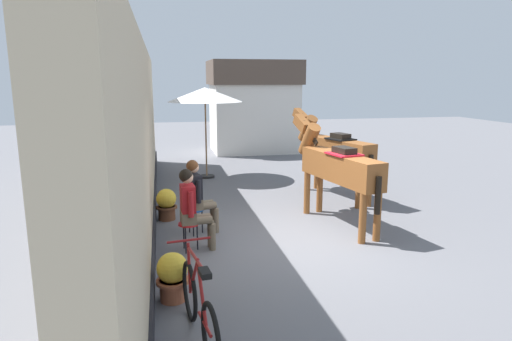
% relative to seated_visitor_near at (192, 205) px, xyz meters
% --- Properties ---
extents(ground_plane, '(40.00, 40.00, 0.00)m').
position_rel_seated_visitor_near_xyz_m(ground_plane, '(1.75, 3.07, -0.78)').
color(ground_plane, slate).
extents(pub_facade_wall, '(0.34, 14.00, 3.40)m').
position_rel_seated_visitor_near_xyz_m(pub_facade_wall, '(-0.80, 1.57, 0.76)').
color(pub_facade_wall, '#CCB793').
rests_on(pub_facade_wall, ground_plane).
extents(distant_cottage, '(3.40, 2.60, 3.50)m').
position_rel_seated_visitor_near_xyz_m(distant_cottage, '(3.15, 10.17, 1.02)').
color(distant_cottage, silver).
rests_on(distant_cottage, ground_plane).
extents(seated_visitor_near, '(0.61, 0.49, 1.39)m').
position_rel_seated_visitor_near_xyz_m(seated_visitor_near, '(0.00, 0.00, 0.00)').
color(seated_visitor_near, red).
rests_on(seated_visitor_near, ground_plane).
extents(seated_visitor_far, '(0.61, 0.48, 1.39)m').
position_rel_seated_visitor_near_xyz_m(seated_visitor_far, '(0.16, 0.82, 0.00)').
color(seated_visitor_far, '#194C99').
rests_on(seated_visitor_far, ground_plane).
extents(saddled_horse_near, '(0.86, 2.97, 2.06)m').
position_rel_seated_visitor_near_xyz_m(saddled_horse_near, '(2.84, 0.82, 0.38)').
color(saddled_horse_near, brown).
rests_on(saddled_horse_near, ground_plane).
extents(saddled_horse_far, '(1.15, 2.90, 2.06)m').
position_rel_seated_visitor_near_xyz_m(saddled_horse_far, '(3.58, 2.84, 0.38)').
color(saddled_horse_far, brown).
rests_on(saddled_horse_far, ground_plane).
extents(flower_planter_near, '(0.43, 0.43, 0.64)m').
position_rel_seated_visitor_near_xyz_m(flower_planter_near, '(-0.38, -1.68, -0.44)').
color(flower_planter_near, '#A85638').
rests_on(flower_planter_near, ground_plane).
extents(flower_planter_far, '(0.43, 0.43, 0.64)m').
position_rel_seated_visitor_near_xyz_m(flower_planter_far, '(-0.40, 1.79, -0.44)').
color(flower_planter_far, brown).
rests_on(flower_planter_far, ground_plane).
extents(leaning_bicycle, '(0.50, 1.75, 1.02)m').
position_rel_seated_visitor_near_xyz_m(leaning_bicycle, '(-0.13, -2.71, -0.38)').
color(leaning_bicycle, black).
rests_on(leaning_bicycle, ground_plane).
extents(cafe_parasol, '(2.10, 2.10, 2.58)m').
position_rel_seated_visitor_near_xyz_m(cafe_parasol, '(0.81, 5.62, 1.59)').
color(cafe_parasol, black).
rests_on(cafe_parasol, ground_plane).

